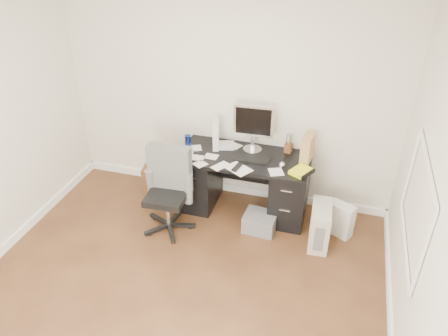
# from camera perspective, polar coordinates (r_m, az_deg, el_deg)

# --- Properties ---
(ground) EXTENTS (4.00, 4.00, 0.00)m
(ground) POSITION_cam_1_polar(r_m,az_deg,el_deg) (4.34, -7.21, -17.33)
(ground) COLOR #432615
(ground) RESTS_ON ground
(room_shell) EXTENTS (4.02, 4.02, 2.71)m
(room_shell) POSITION_cam_1_polar(r_m,az_deg,el_deg) (3.29, -8.40, 2.21)
(room_shell) COLOR silver
(room_shell) RESTS_ON ground
(desk) EXTENTS (1.50, 0.70, 0.75)m
(desk) POSITION_cam_1_polar(r_m,az_deg,el_deg) (5.18, 2.58, -1.82)
(desk) COLOR black
(desk) RESTS_ON ground
(loose_papers) EXTENTS (1.10, 0.60, 0.00)m
(loose_papers) POSITION_cam_1_polar(r_m,az_deg,el_deg) (5.00, 0.31, 1.58)
(loose_papers) COLOR white
(loose_papers) RESTS_ON desk
(lcd_monitor) EXTENTS (0.47, 0.29, 0.58)m
(lcd_monitor) POSITION_cam_1_polar(r_m,az_deg,el_deg) (4.99, 3.85, 5.22)
(lcd_monitor) COLOR silver
(lcd_monitor) RESTS_ON desk
(keyboard) EXTENTS (0.40, 0.15, 0.02)m
(keyboard) POSITION_cam_1_polar(r_m,az_deg,el_deg) (4.92, 3.58, 1.15)
(keyboard) COLOR black
(keyboard) RESTS_ON desk
(computer_mouse) EXTENTS (0.08, 0.08, 0.07)m
(computer_mouse) POSITION_cam_1_polar(r_m,az_deg,el_deg) (4.81, 7.58, 0.42)
(computer_mouse) COLOR silver
(computer_mouse) RESTS_ON desk
(travel_mug) EXTENTS (0.08, 0.08, 0.16)m
(travel_mug) POSITION_cam_1_polar(r_m,az_deg,el_deg) (5.15, -4.74, 3.46)
(travel_mug) COLOR navy
(travel_mug) RESTS_ON desk
(white_binder) EXTENTS (0.21, 0.32, 0.34)m
(white_binder) POSITION_cam_1_polar(r_m,az_deg,el_deg) (5.14, -1.06, 4.61)
(white_binder) COLOR silver
(white_binder) RESTS_ON desk
(magazine_file) EXTENTS (0.17, 0.29, 0.32)m
(magazine_file) POSITION_cam_1_polar(r_m,az_deg,el_deg) (4.93, 10.85, 2.58)
(magazine_file) COLOR tan
(magazine_file) RESTS_ON desk
(pen_cup) EXTENTS (0.12, 0.12, 0.24)m
(pen_cup) POSITION_cam_1_polar(r_m,az_deg,el_deg) (5.08, 8.46, 3.28)
(pen_cup) COLOR #552E18
(pen_cup) RESTS_ON desk
(yellow_book) EXTENTS (0.27, 0.29, 0.04)m
(yellow_book) POSITION_cam_1_polar(r_m,az_deg,el_deg) (4.75, 10.08, -0.43)
(yellow_book) COLOR #F9FB1B
(yellow_book) RESTS_ON desk
(paper_remote) EXTENTS (0.35, 0.33, 0.02)m
(paper_remote) POSITION_cam_1_polar(r_m,az_deg,el_deg) (4.76, 1.91, 0.00)
(paper_remote) COLOR white
(paper_remote) RESTS_ON desk
(office_chair) EXTENTS (0.59, 0.59, 0.99)m
(office_chair) POSITION_cam_1_polar(r_m,az_deg,el_deg) (4.87, -7.54, -3.18)
(office_chair) COLOR #535553
(office_chair) RESTS_ON ground
(pc_tower) EXTENTS (0.23, 0.48, 0.47)m
(pc_tower) POSITION_cam_1_polar(r_m,az_deg,el_deg) (4.90, 12.41, -7.33)
(pc_tower) COLOR beige
(pc_tower) RESTS_ON ground
(shopping_bag) EXTENTS (0.35, 0.32, 0.40)m
(shopping_bag) POSITION_cam_1_polar(r_m,az_deg,el_deg) (5.10, 14.94, -6.51)
(shopping_bag) COLOR silver
(shopping_bag) RESTS_ON ground
(wicker_basket) EXTENTS (0.41, 0.41, 0.37)m
(wicker_basket) POSITION_cam_1_polar(r_m,az_deg,el_deg) (5.72, -8.32, -1.21)
(wicker_basket) COLOR #452814
(wicker_basket) RESTS_ON ground
(desk_printer) EXTENTS (0.38, 0.32, 0.21)m
(desk_printer) POSITION_cam_1_polar(r_m,az_deg,el_deg) (5.05, 4.73, -7.05)
(desk_printer) COLOR slate
(desk_printer) RESTS_ON ground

